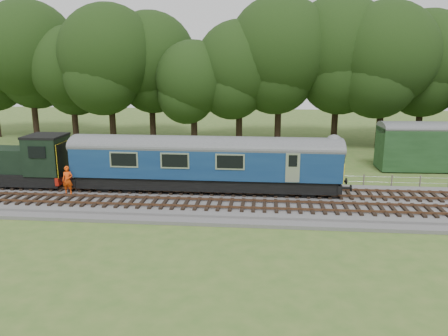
# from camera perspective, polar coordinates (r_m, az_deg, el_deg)

# --- Properties ---
(ground) EXTENTS (120.00, 120.00, 0.00)m
(ground) POSITION_cam_1_polar(r_m,az_deg,el_deg) (28.80, -0.22, -4.53)
(ground) COLOR #3F6425
(ground) RESTS_ON ground
(ballast) EXTENTS (70.00, 7.00, 0.35)m
(ballast) POSITION_cam_1_polar(r_m,az_deg,el_deg) (28.74, -0.22, -4.19)
(ballast) COLOR #4C4C4F
(ballast) RESTS_ON ground
(track_north) EXTENTS (67.20, 2.40, 0.21)m
(track_north) POSITION_cam_1_polar(r_m,az_deg,el_deg) (30.00, 0.04, -2.94)
(track_north) COLOR black
(track_north) RESTS_ON ballast
(track_south) EXTENTS (67.20, 2.40, 0.21)m
(track_south) POSITION_cam_1_polar(r_m,az_deg,el_deg) (27.15, -0.56, -4.74)
(track_south) COLOR black
(track_south) RESTS_ON ballast
(fence) EXTENTS (64.00, 0.12, 1.00)m
(fence) POSITION_cam_1_polar(r_m,az_deg,el_deg) (33.08, 0.54, -2.11)
(fence) COLOR #6B6054
(fence) RESTS_ON ground
(tree_line) EXTENTS (70.00, 8.00, 18.00)m
(tree_line) POSITION_cam_1_polar(r_m,az_deg,el_deg) (50.11, 2.24, 3.29)
(tree_line) COLOR black
(tree_line) RESTS_ON ground
(dmu_railcar) EXTENTS (18.05, 2.86, 3.88)m
(dmu_railcar) POSITION_cam_1_polar(r_m,az_deg,el_deg) (29.60, -2.45, 1.20)
(dmu_railcar) COLOR black
(dmu_railcar) RESTS_ON ground
(shunter_loco) EXTENTS (8.91, 2.60, 3.38)m
(shunter_loco) POSITION_cam_1_polar(r_m,az_deg,el_deg) (34.49, -26.03, 0.52)
(shunter_loco) COLOR black
(shunter_loco) RESTS_ON ground
(worker) EXTENTS (0.73, 0.51, 1.92)m
(worker) POSITION_cam_1_polar(r_m,az_deg,el_deg) (31.00, -19.76, -1.50)
(worker) COLOR #F3480C
(worker) RESTS_ON ballast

